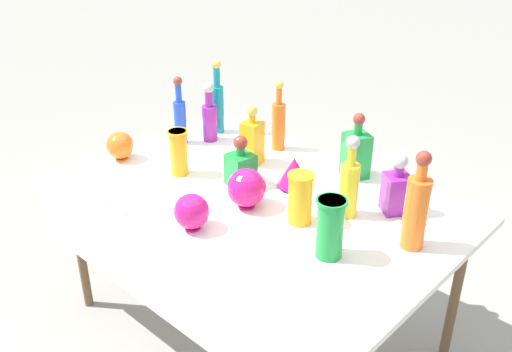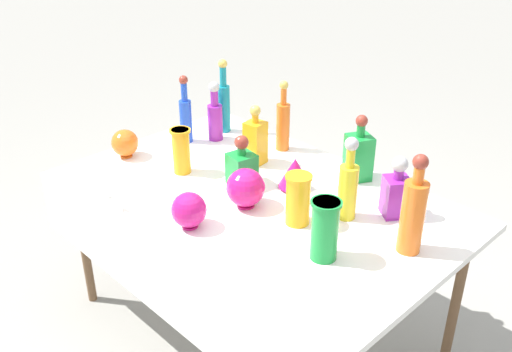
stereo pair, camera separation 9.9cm
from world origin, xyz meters
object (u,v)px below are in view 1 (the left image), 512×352
at_px(tall_bottle_5, 217,103).
at_px(square_decanter_0, 356,153).
at_px(tall_bottle_1, 278,122).
at_px(round_bowl_1, 192,211).
at_px(square_decanter_3, 241,166).
at_px(fluted_vase_0, 294,172).
at_px(tall_bottle_3, 349,184).
at_px(slender_vase_1, 330,227).
at_px(round_bowl_0, 246,188).
at_px(square_decanter_1, 397,188).
at_px(tall_bottle_2, 210,117).
at_px(slender_vase_0, 179,151).
at_px(square_decanter_2, 252,140).
at_px(slender_vase_2, 300,197).
at_px(tall_bottle_0, 180,116).
at_px(tall_bottle_4, 416,208).
at_px(round_bowl_2, 120,145).

distance_m(tall_bottle_5, square_decanter_0, 0.85).
relative_size(tall_bottle_1, round_bowl_1, 2.43).
distance_m(square_decanter_3, fluted_vase_0, 0.24).
distance_m(tall_bottle_3, fluted_vase_0, 0.32).
distance_m(slender_vase_1, round_bowl_0, 0.47).
relative_size(square_decanter_1, round_bowl_0, 1.54).
height_order(square_decanter_3, slender_vase_1, square_decanter_3).
relative_size(fluted_vase_0, round_bowl_0, 0.86).
relative_size(tall_bottle_2, tall_bottle_3, 0.89).
relative_size(tall_bottle_2, slender_vase_1, 1.34).
bearing_deg(round_bowl_0, square_decanter_1, 39.39).
xyz_separation_m(slender_vase_0, fluted_vase_0, (0.48, 0.26, -0.04)).
bearing_deg(square_decanter_0, square_decanter_3, -128.35).
bearing_deg(square_decanter_2, tall_bottle_1, 94.32).
bearing_deg(round_bowl_1, slender_vase_2, 49.92).
bearing_deg(tall_bottle_0, slender_vase_2, -10.71).
distance_m(slender_vase_1, slender_vase_2, 0.25).
xyz_separation_m(tall_bottle_4, round_bowl_1, (-0.69, -0.48, -0.09)).
relative_size(tall_bottle_3, round_bowl_2, 2.52).
xyz_separation_m(round_bowl_1, round_bowl_2, (-0.73, 0.18, -0.00)).
height_order(tall_bottle_0, tall_bottle_3, tall_bottle_0).
xyz_separation_m(square_decanter_2, slender_vase_2, (0.51, -0.26, -0.01)).
bearing_deg(square_decanter_1, tall_bottle_1, 169.85).
bearing_deg(tall_bottle_5, tall_bottle_1, 8.28).
xyz_separation_m(tall_bottle_0, square_decanter_2, (0.43, 0.08, -0.03)).
distance_m(square_decanter_2, fluted_vase_0, 0.31).
distance_m(square_decanter_1, slender_vase_1, 0.44).
relative_size(tall_bottle_1, square_decanter_3, 1.52).
relative_size(square_decanter_0, round_bowl_1, 2.09).
height_order(square_decanter_1, square_decanter_3, square_decanter_1).
xyz_separation_m(tall_bottle_2, tall_bottle_5, (-0.05, 0.11, 0.04)).
xyz_separation_m(tall_bottle_4, slender_vase_2, (-0.42, -0.15, -0.05)).
xyz_separation_m(square_decanter_2, fluted_vase_0, (0.31, -0.05, -0.04)).
distance_m(square_decanter_1, round_bowl_2, 1.34).
relative_size(slender_vase_1, round_bowl_1, 1.58).
distance_m(square_decanter_2, slender_vase_2, 0.57).
bearing_deg(round_bowl_2, slender_vase_1, 2.13).
height_order(tall_bottle_5, square_decanter_3, tall_bottle_5).
bearing_deg(slender_vase_1, slender_vase_0, 176.74).
relative_size(tall_bottle_5, round_bowl_1, 2.68).
bearing_deg(slender_vase_0, tall_bottle_2, 116.43).
bearing_deg(round_bowl_2, round_bowl_1, -13.55).
bearing_deg(round_bowl_0, tall_bottle_0, 161.28).
height_order(slender_vase_0, slender_vase_2, slender_vase_0).
bearing_deg(round_bowl_1, tall_bottle_0, 142.57).
relative_size(square_decanter_0, round_bowl_0, 1.82).
height_order(slender_vase_1, round_bowl_0, slender_vase_1).
bearing_deg(round_bowl_1, slender_vase_1, 23.78).
bearing_deg(square_decanter_0, slender_vase_2, -82.53).
bearing_deg(square_decanter_0, square_decanter_2, -153.34).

